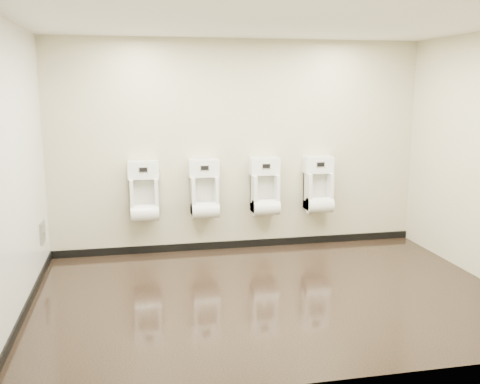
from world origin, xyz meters
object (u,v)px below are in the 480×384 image
(urinal_0, at_px, (144,196))
(urinal_3, at_px, (319,189))
(urinal_2, at_px, (265,191))
(urinal_1, at_px, (204,193))
(access_panel, at_px, (42,232))

(urinal_0, xyz_separation_m, urinal_3, (2.36, 0.00, 0.00))
(urinal_2, distance_m, urinal_3, 0.76)
(urinal_1, height_order, urinal_3, same)
(urinal_2, bearing_deg, urinal_3, 0.00)
(access_panel, relative_size, urinal_1, 0.33)
(urinal_1, relative_size, urinal_2, 1.00)
(access_panel, distance_m, urinal_1, 2.05)
(urinal_0, bearing_deg, urinal_2, 0.00)
(urinal_1, bearing_deg, access_panel, -168.17)
(urinal_3, bearing_deg, urinal_0, 180.00)
(urinal_1, distance_m, urinal_2, 0.82)
(access_panel, xyz_separation_m, urinal_3, (3.56, 0.42, 0.31))
(urinal_2, height_order, urinal_3, same)
(access_panel, distance_m, urinal_2, 2.86)
(access_panel, height_order, urinal_2, urinal_2)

